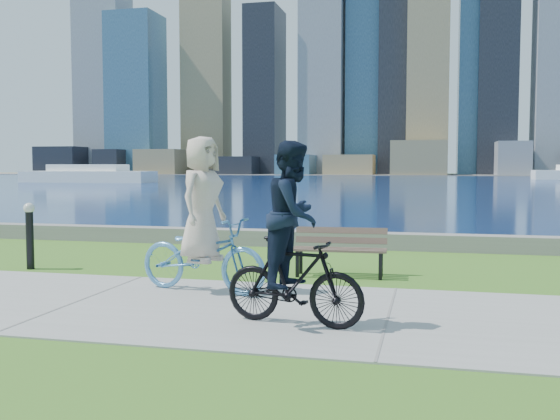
{
  "coord_description": "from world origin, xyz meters",
  "views": [
    {
      "loc": [
        0.45,
        -7.29,
        1.78
      ],
      "look_at": [
        -1.81,
        2.13,
        1.1
      ],
      "focal_mm": 40.0,
      "sensor_mm": 36.0,
      "label": 1
    }
  ],
  "objects_px": {
    "cyclist_woman": "(202,235)",
    "park_bench": "(340,247)",
    "cyclist_man": "(294,248)",
    "bollard_lamp": "(30,231)"
  },
  "relations": [
    {
      "from": "bollard_lamp",
      "to": "cyclist_woman",
      "type": "distance_m",
      "value": 3.84
    },
    {
      "from": "cyclist_man",
      "to": "park_bench",
      "type": "bearing_deg",
      "value": 10.01
    },
    {
      "from": "cyclist_man",
      "to": "bollard_lamp",
      "type": "bearing_deg",
      "value": 73.32
    },
    {
      "from": "park_bench",
      "to": "bollard_lamp",
      "type": "xyz_separation_m",
      "value": [
        -5.32,
        -0.58,
        0.18
      ]
    },
    {
      "from": "park_bench",
      "to": "cyclist_woman",
      "type": "distance_m",
      "value": 2.5
    },
    {
      "from": "park_bench",
      "to": "cyclist_man",
      "type": "xyz_separation_m",
      "value": [
        -0.05,
        -3.33,
        0.4
      ]
    },
    {
      "from": "cyclist_woman",
      "to": "park_bench",
      "type": "bearing_deg",
      "value": -30.48
    },
    {
      "from": "cyclist_man",
      "to": "cyclist_woman",
      "type": "bearing_deg",
      "value": 58.18
    },
    {
      "from": "park_bench",
      "to": "cyclist_woman",
      "type": "height_order",
      "value": "cyclist_woman"
    },
    {
      "from": "bollard_lamp",
      "to": "cyclist_woman",
      "type": "height_order",
      "value": "cyclist_woman"
    }
  ]
}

